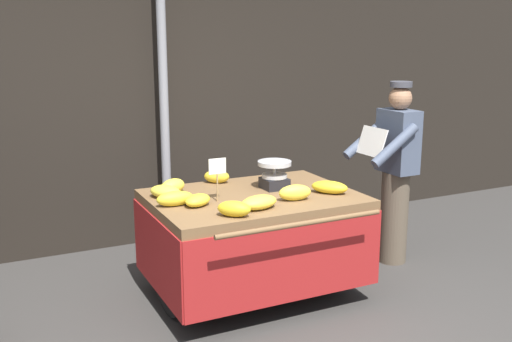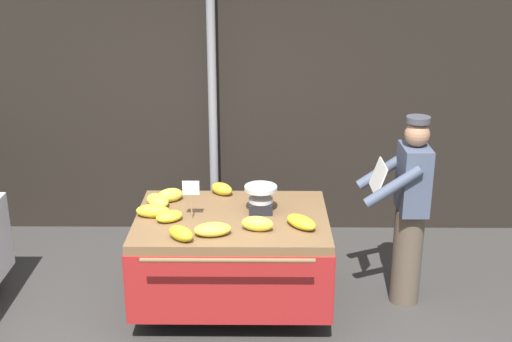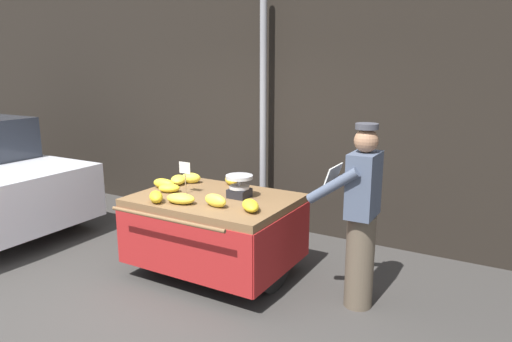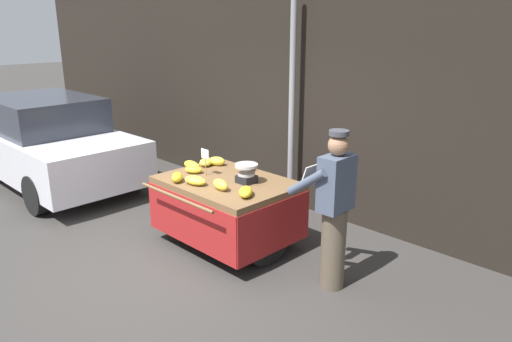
# 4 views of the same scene
# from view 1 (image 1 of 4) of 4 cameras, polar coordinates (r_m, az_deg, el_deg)

# --- Properties ---
(back_wall) EXTENTS (16.00, 0.24, 3.61)m
(back_wall) POSITION_cam_1_polar(r_m,az_deg,el_deg) (6.27, -9.09, 9.80)
(back_wall) COLOR black
(back_wall) RESTS_ON ground
(street_pole) EXTENTS (0.09, 0.09, 3.20)m
(street_pole) POSITION_cam_1_polar(r_m,az_deg,el_deg) (5.95, -8.81, 7.67)
(street_pole) COLOR gray
(street_pole) RESTS_ON ground
(banana_cart) EXTENTS (1.65, 1.39, 0.87)m
(banana_cart) POSITION_cam_1_polar(r_m,az_deg,el_deg) (4.87, -0.25, -4.84)
(banana_cart) COLOR brown
(banana_cart) RESTS_ON ground
(weighing_scale) EXTENTS (0.28, 0.28, 0.24)m
(weighing_scale) POSITION_cam_1_polar(r_m,az_deg,el_deg) (4.97, 1.77, -0.36)
(weighing_scale) COLOR black
(weighing_scale) RESTS_ON banana_cart
(price_sign) EXTENTS (0.14, 0.01, 0.34)m
(price_sign) POSITION_cam_1_polar(r_m,az_deg,el_deg) (4.56, -3.71, 0.07)
(price_sign) COLOR #997A51
(price_sign) RESTS_ON banana_cart
(banana_bunch_0) EXTENTS (0.31, 0.32, 0.10)m
(banana_bunch_0) POSITION_cam_1_polar(r_m,az_deg,el_deg) (4.88, 7.02, -1.54)
(banana_bunch_0) COLOR gold
(banana_bunch_0) RESTS_ON banana_cart
(banana_bunch_1) EXTENTS (0.32, 0.22, 0.10)m
(banana_bunch_1) POSITION_cam_1_polar(r_m,az_deg,el_deg) (4.41, 0.29, -3.00)
(banana_bunch_1) COLOR yellow
(banana_bunch_1) RESTS_ON banana_cart
(banana_bunch_2) EXTENTS (0.28, 0.16, 0.12)m
(banana_bunch_2) POSITION_cam_1_polar(r_m,az_deg,el_deg) (4.64, 3.73, -2.06)
(banana_bunch_2) COLOR yellow
(banana_bunch_2) RESTS_ON banana_cart
(banana_bunch_3) EXTENTS (0.25, 0.23, 0.11)m
(banana_bunch_3) POSITION_cam_1_polar(r_m,az_deg,el_deg) (5.19, -3.77, -0.53)
(banana_bunch_3) COLOR gold
(banana_bunch_3) RESTS_ON banana_cart
(banana_bunch_4) EXTENTS (0.27, 0.26, 0.11)m
(banana_bunch_4) POSITION_cam_1_polar(r_m,az_deg,el_deg) (4.23, -2.10, -3.62)
(banana_bunch_4) COLOR gold
(banana_bunch_4) RESTS_ON banana_cart
(banana_bunch_5) EXTENTS (0.29, 0.13, 0.11)m
(banana_bunch_5) POSITION_cam_1_polar(r_m,az_deg,el_deg) (4.53, -7.73, -2.61)
(banana_bunch_5) COLOR yellow
(banana_bunch_5) RESTS_ON banana_cart
(banana_bunch_6) EXTENTS (0.27, 0.22, 0.12)m
(banana_bunch_6) POSITION_cam_1_polar(r_m,az_deg,el_deg) (4.88, -7.93, -1.43)
(banana_bunch_6) COLOR yellow
(banana_bunch_6) RESTS_ON banana_cart
(banana_bunch_7) EXTENTS (0.27, 0.24, 0.09)m
(banana_bunch_7) POSITION_cam_1_polar(r_m,az_deg,el_deg) (4.50, -5.57, -2.79)
(banana_bunch_7) COLOR yellow
(banana_bunch_7) RESTS_ON banana_cart
(banana_bunch_8) EXTENTS (0.29, 0.32, 0.10)m
(banana_bunch_8) POSITION_cam_1_polar(r_m,az_deg,el_deg) (4.76, -8.62, -1.96)
(banana_bunch_8) COLOR yellow
(banana_bunch_8) RESTS_ON banana_cart
(vendor_person) EXTENTS (0.59, 0.52, 1.71)m
(vendor_person) POSITION_cam_1_polar(r_m,az_deg,el_deg) (5.71, 13.10, -0.14)
(vendor_person) COLOR brown
(vendor_person) RESTS_ON ground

